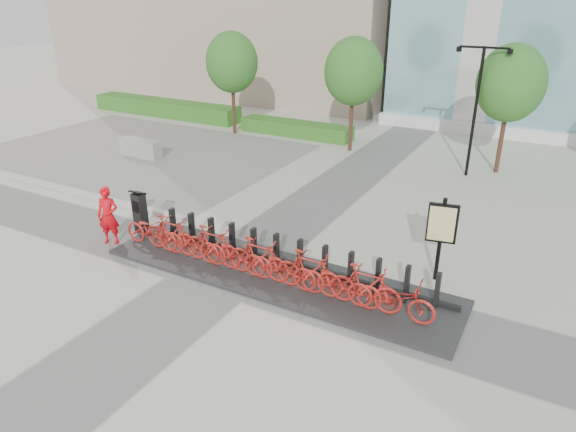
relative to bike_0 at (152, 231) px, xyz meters
The scene contains 26 objects.
ground 2.66m from the bike_0, ahead, with size 120.00×120.00×0.00m, color #B4B19C.
gravel_patch 10.24m from the bike_0, 136.39° to the left, with size 14.00×14.00×0.00m, color #5F5A54.
curb 7.67m from the bike_0, 165.24° to the left, with size 14.00×0.25×0.15m, color #A9A9A5.
hedge_a 17.71m from the bike_0, 130.07° to the left, with size 10.00×1.40×0.90m, color #1E5E19.
hedge_b 13.47m from the bike_0, 100.27° to the left, with size 6.00×1.20×0.70m, color #1E5E19.
tree_0 13.55m from the bike_0, 114.14° to the left, with size 2.60×2.60×5.10m.
tree_1 12.47m from the bike_0, 84.78° to the left, with size 2.60×2.60×5.10m.
tree_2 14.56m from the bike_0, 57.76° to the left, with size 2.60×2.60×5.10m.
streetlamp 13.12m from the bike_0, 59.15° to the left, with size 2.00×0.20×5.00m.
dock_pad 3.95m from the bike_0, ahead, with size 9.60×2.40×0.08m, color #29292A.
dock_rail_posts 4.05m from the bike_0, 11.77° to the left, with size 8.02×0.50×0.85m, color black, non-canonical shape.
bike_0 is the anchor object (origin of this frame).
bike_1 0.72m from the bike_0, ahead, with size 0.51×1.80×1.08m, color #A41F18.
bike_2 1.44m from the bike_0, ahead, with size 0.65×1.85×0.97m, color #A41F18.
bike_3 2.16m from the bike_0, ahead, with size 0.51×1.80×1.08m, color #A41F18.
bike_4 2.88m from the bike_0, ahead, with size 0.65×1.85×0.97m, color #A41F18.
bike_5 3.60m from the bike_0, ahead, with size 0.51×1.80×1.08m, color #A41F18.
bike_6 4.32m from the bike_0, ahead, with size 0.65×1.85×0.97m, color #A41F18.
bike_7 5.04m from the bike_0, ahead, with size 0.51×1.80×1.08m, color #A41F18.
bike_8 5.76m from the bike_0, ahead, with size 0.65×1.85×0.97m, color #A41F18.
bike_9 6.48m from the bike_0, ahead, with size 0.51×1.80×1.08m, color #A41F18.
bike_10 7.20m from the bike_0, ahead, with size 0.65×1.85×0.97m, color #A41F18.
kiosk 1.16m from the bike_0, 149.12° to the left, with size 0.43×0.36×1.36m.
worker_red 1.41m from the bike_0, 167.43° to the right, with size 0.64×0.42×1.74m, color red.
jersey_barrier 9.43m from the bike_0, 135.71° to the left, with size 2.05×0.56×0.79m, color gray.
map_sign 7.96m from the bike_0, 16.38° to the left, with size 0.74×0.25×2.25m.
Camera 1 is at (7.22, -9.75, 6.85)m, focal length 32.00 mm.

